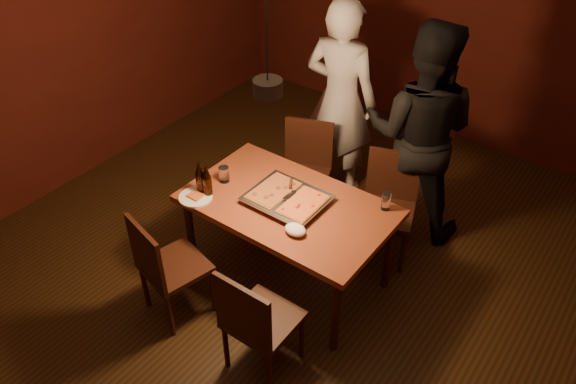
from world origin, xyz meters
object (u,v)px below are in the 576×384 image
Objects in this scene: beer_bottle_b at (207,181)px; plate_slice at (196,197)px; chair_near_left at (163,261)px; pendant_lamp at (268,86)px; beer_bottle_a at (200,178)px; chair_far_right at (390,196)px; chair_near_right at (254,317)px; pizza_tray at (287,200)px; dining_table at (288,211)px; diner_dark at (419,133)px; diner_white at (340,100)px; chair_far_left at (306,162)px.

beer_bottle_b is 1.01× the size of plate_slice.
beer_bottle_b is (-0.05, 0.55, 0.34)m from chair_near_left.
beer_bottle_b reaches higher than chair_near_left.
beer_bottle_a is at bearing -172.69° from pendant_lamp.
beer_bottle_b is at bearing -172.23° from pendant_lamp.
beer_bottle_b is (-0.96, -1.04, 0.34)m from chair_far_right.
chair_near_right is at bearing 67.62° from chair_far_right.
chair_near_right reaches higher than pizza_tray.
pendant_lamp is (-0.00, -0.20, 1.08)m from dining_table.
dining_table is at bearing -6.31° from pizza_tray.
chair_far_right is 1.60m from chair_near_right.
chair_near_left is 2.22m from diner_dark.
diner_dark is at bearing 166.17° from diner_white.
dining_table is 1.36× the size of pendant_lamp.
dining_table is 0.96m from chair_near_left.
pendant_lamp is at bearing 56.89° from diner_dark.
chair_far_left and chair_far_right have the same top height.
diner_white is at bearing -51.22° from chair_far_right.
diner_white reaches higher than chair_near_right.
plate_slice is (-0.93, 0.47, 0.22)m from chair_near_right.
pendant_lamp reaches higher than chair_near_right.
dining_table is 0.68m from beer_bottle_a.
chair_far_right is 1.62m from pendant_lamp.
beer_bottle_a is (-0.58, -0.28, 0.11)m from pizza_tray.
diner_white is 0.82m from diner_dark.
dining_table is at bearing 100.34° from diner_white.
chair_near_left is 0.53m from plate_slice.
beer_bottle_b is at bearing 57.47° from plate_slice.
chair_near_right is 0.26× the size of diner_dark.
chair_near_right is 0.44× the size of pendant_lamp.
dining_table is 3.09× the size of chair_near_right.
pizza_tray is 0.30× the size of diner_white.
diner_dark reaches higher than chair_near_left.
chair_far_left is 1.74m from chair_near_right.
chair_near_right is at bearing -60.68° from pendant_lamp.
diner_white reaches higher than beer_bottle_b.
plate_slice is 0.13× the size of diner_white.
beer_bottle_b is 0.15m from plate_slice.
chair_far_left is at bearing -18.61° from chair_far_right.
beer_bottle_b is 0.23× the size of pendant_lamp.
diner_dark is (0.01, 0.39, 0.39)m from chair_far_right.
chair_far_right is at bearing 60.43° from dining_table.
diner_white is (-0.37, 1.28, 0.24)m from dining_table.
beer_bottle_a is 1.77m from diner_dark.
diner_dark is 1.66m from pendant_lamp.
dining_table is 0.68m from plate_slice.
chair_near_left is (-0.47, -0.82, -0.14)m from dining_table.
chair_far_right and chair_near_right have the same top height.
chair_far_left is 0.81m from chair_far_right.
diner_dark reaches higher than diner_white.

